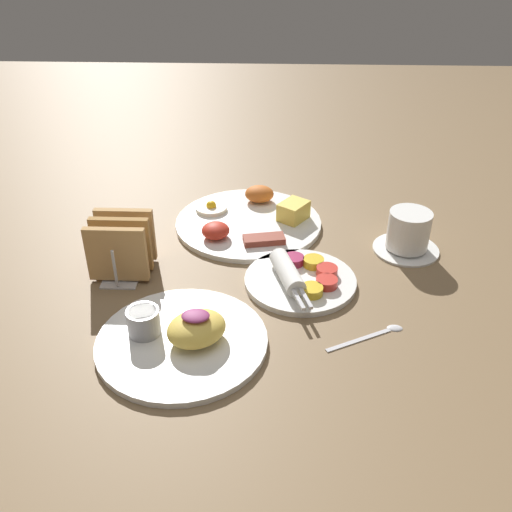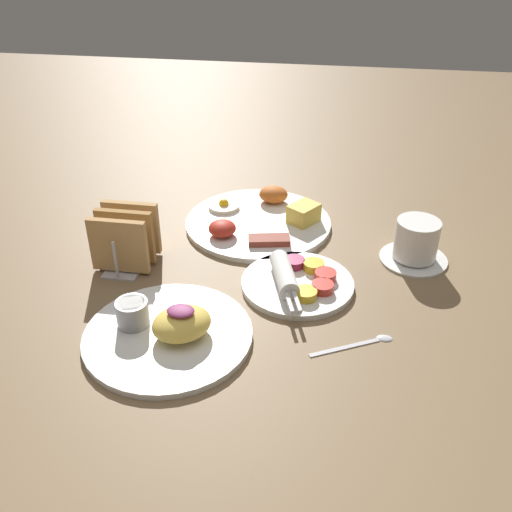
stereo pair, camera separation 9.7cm
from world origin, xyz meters
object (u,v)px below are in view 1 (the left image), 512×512
plate_breakfast (250,220)px  plate_condiments (300,278)px  plate_foreground (182,336)px  coffee_cup (408,233)px  toast_rack (122,247)px

plate_breakfast → plate_condiments: bearing=-65.1°
plate_breakfast → plate_condiments: (0.09, -0.20, 0.00)m
plate_condiments → plate_foreground: 0.24m
plate_condiments → coffee_cup: size_ratio=1.67×
plate_foreground → toast_rack: bearing=124.2°
plate_foreground → coffee_cup: coffee_cup is taller
plate_breakfast → plate_condiments: plate_breakfast is taller
coffee_cup → plate_condiments: bearing=-149.8°
plate_foreground → coffee_cup: 0.46m
plate_condiments → plate_foreground: bearing=-137.6°
toast_rack → plate_condiments: bearing=-5.4°
plate_breakfast → plate_condiments: 0.22m
plate_breakfast → coffee_cup: coffee_cup is taller
plate_condiments → toast_rack: size_ratio=1.73×
toast_rack → coffee_cup: 0.51m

